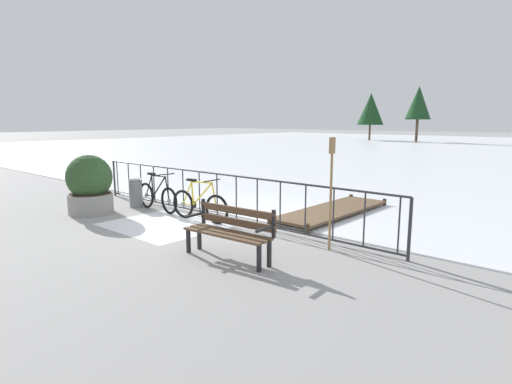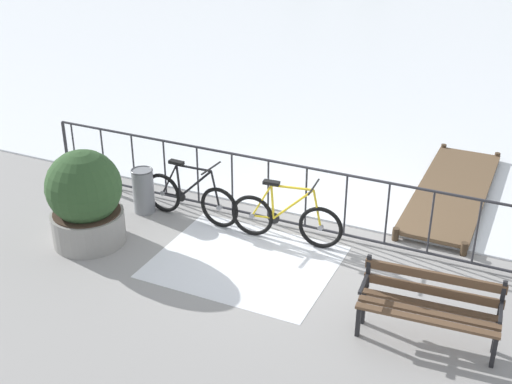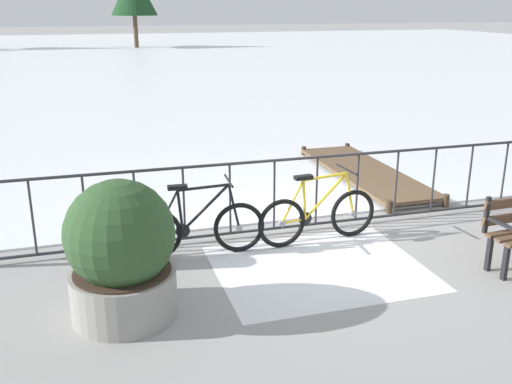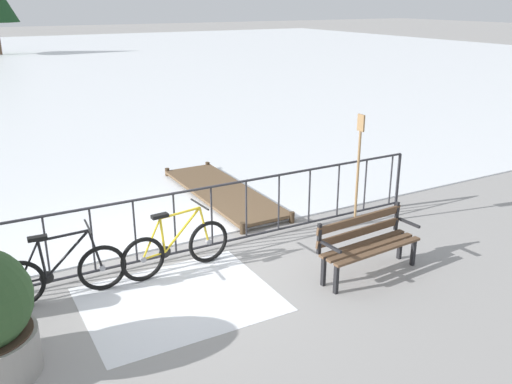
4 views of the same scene
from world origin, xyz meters
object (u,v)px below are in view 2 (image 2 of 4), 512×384
object	(u,v)px
bicycle_second	(286,219)
trash_bin	(143,190)
bicycle_near_railing	(190,198)
park_bench	(430,302)
planter_with_shrub	(85,199)

from	to	relation	value
bicycle_second	trash_bin	world-z (taller)	bicycle_second
bicycle_near_railing	trash_bin	bearing A→B (deg)	-172.99
park_bench	trash_bin	distance (m)	4.96
bicycle_near_railing	park_bench	world-z (taller)	bicycle_near_railing
bicycle_second	planter_with_shrub	xyz separation A→B (m)	(-2.61, -1.24, 0.33)
bicycle_second	planter_with_shrub	distance (m)	2.91
bicycle_second	planter_with_shrub	world-z (taller)	planter_with_shrub
bicycle_near_railing	park_bench	xyz separation A→B (m)	(3.98, -1.39, 0.14)
bicycle_near_railing	trash_bin	size ratio (longest dim) A/B	2.34
bicycle_second	trash_bin	distance (m)	2.42
park_bench	planter_with_shrub	world-z (taller)	planter_with_shrub
bicycle_second	park_bench	size ratio (longest dim) A/B	1.05
trash_bin	bicycle_near_railing	bearing A→B (deg)	7.01
bicycle_near_railing	park_bench	bearing A→B (deg)	-19.19
bicycle_near_railing	bicycle_second	distance (m)	1.61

